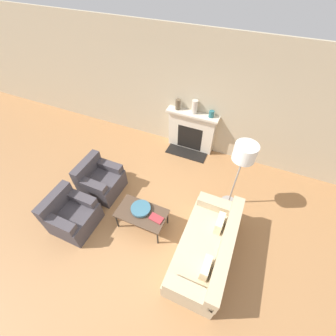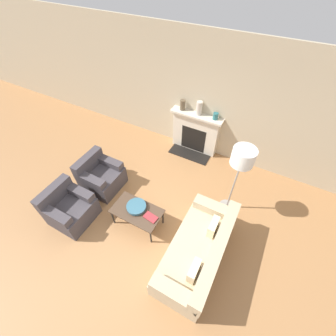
{
  "view_description": "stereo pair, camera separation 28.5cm",
  "coord_description": "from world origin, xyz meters",
  "px_view_note": "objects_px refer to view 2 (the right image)",
  "views": [
    {
      "loc": [
        1.08,
        -1.64,
        4.13
      ],
      "look_at": [
        -0.29,
        1.52,
        0.45
      ],
      "focal_mm": 24.0,
      "sensor_mm": 36.0,
      "label": 1
    },
    {
      "loc": [
        1.34,
        -1.51,
        4.13
      ],
      "look_at": [
        -0.29,
        1.52,
        0.45
      ],
      "focal_mm": 24.0,
      "sensor_mm": 36.0,
      "label": 2
    }
  ],
  "objects_px": {
    "armchair_near": "(69,208)",
    "mantel_vase_center_left": "(199,108)",
    "armchair_far": "(101,176)",
    "book": "(151,217)",
    "coffee_table": "(137,212)",
    "mantel_vase_left": "(183,105)",
    "bowl": "(136,207)",
    "fireplace": "(195,133)",
    "couch": "(199,252)",
    "floor_lamp": "(242,161)",
    "mantel_vase_center_right": "(215,116)"
  },
  "relations": [
    {
      "from": "coffee_table",
      "to": "book",
      "type": "xyz_separation_m",
      "value": [
        0.31,
        -0.0,
        0.05
      ]
    },
    {
      "from": "armchair_near",
      "to": "armchair_far",
      "type": "height_order",
      "value": "same"
    },
    {
      "from": "armchair_near",
      "to": "mantel_vase_center_left",
      "type": "bearing_deg",
      "value": -23.47
    },
    {
      "from": "armchair_far",
      "to": "floor_lamp",
      "type": "relative_size",
      "value": 0.48
    },
    {
      "from": "book",
      "to": "fireplace",
      "type": "bearing_deg",
      "value": 102.69
    },
    {
      "from": "couch",
      "to": "coffee_table",
      "type": "relative_size",
      "value": 1.93
    },
    {
      "from": "couch",
      "to": "mantel_vase_left",
      "type": "xyz_separation_m",
      "value": [
        -1.67,
        2.75,
        0.91
      ]
    },
    {
      "from": "mantel_vase_left",
      "to": "book",
      "type": "bearing_deg",
      "value": -76.31
    },
    {
      "from": "bowl",
      "to": "coffee_table",
      "type": "bearing_deg",
      "value": -53.54
    },
    {
      "from": "mantel_vase_left",
      "to": "armchair_near",
      "type": "bearing_deg",
      "value": -106.7
    },
    {
      "from": "mantel_vase_center_left",
      "to": "mantel_vase_center_right",
      "type": "distance_m",
      "value": 0.43
    },
    {
      "from": "armchair_far",
      "to": "book",
      "type": "height_order",
      "value": "armchair_far"
    },
    {
      "from": "couch",
      "to": "book",
      "type": "distance_m",
      "value": 1.05
    },
    {
      "from": "armchair_far",
      "to": "coffee_table",
      "type": "relative_size",
      "value": 0.83
    },
    {
      "from": "armchair_far",
      "to": "armchair_near",
      "type": "bearing_deg",
      "value": -180.0
    },
    {
      "from": "armchair_near",
      "to": "mantel_vase_left",
      "type": "relative_size",
      "value": 3.17
    },
    {
      "from": "couch",
      "to": "bowl",
      "type": "relative_size",
      "value": 4.89
    },
    {
      "from": "armchair_far",
      "to": "book",
      "type": "xyz_separation_m",
      "value": [
        1.59,
        -0.44,
        0.15
      ]
    },
    {
      "from": "bowl",
      "to": "book",
      "type": "xyz_separation_m",
      "value": [
        0.35,
        -0.05,
        -0.03
      ]
    },
    {
      "from": "mantel_vase_center_left",
      "to": "armchair_far",
      "type": "bearing_deg",
      "value": -121.94
    },
    {
      "from": "bowl",
      "to": "mantel_vase_left",
      "type": "distance_m",
      "value": 2.7
    },
    {
      "from": "book",
      "to": "armchair_near",
      "type": "bearing_deg",
      "value": -154.55
    },
    {
      "from": "coffee_table",
      "to": "bowl",
      "type": "xyz_separation_m",
      "value": [
        -0.04,
        0.05,
        0.08
      ]
    },
    {
      "from": "mantel_vase_center_left",
      "to": "couch",
      "type": "bearing_deg",
      "value": -65.53
    },
    {
      "from": "floor_lamp",
      "to": "mantel_vase_center_left",
      "type": "height_order",
      "value": "floor_lamp"
    },
    {
      "from": "armchair_far",
      "to": "book",
      "type": "relative_size",
      "value": 2.94
    },
    {
      "from": "mantel_vase_center_left",
      "to": "book",
      "type": "bearing_deg",
      "value": -85.25
    },
    {
      "from": "fireplace",
      "to": "mantel_vase_left",
      "type": "relative_size",
      "value": 5.19
    },
    {
      "from": "mantel_vase_left",
      "to": "mantel_vase_center_left",
      "type": "relative_size",
      "value": 0.76
    },
    {
      "from": "mantel_vase_left",
      "to": "mantel_vase_center_left",
      "type": "distance_m",
      "value": 0.42
    },
    {
      "from": "book",
      "to": "mantel_vase_center_left",
      "type": "distance_m",
      "value": 2.76
    },
    {
      "from": "fireplace",
      "to": "mantel_vase_left",
      "type": "distance_m",
      "value": 0.79
    },
    {
      "from": "coffee_table",
      "to": "bowl",
      "type": "distance_m",
      "value": 0.1
    },
    {
      "from": "armchair_far",
      "to": "mantel_vase_center_left",
      "type": "distance_m",
      "value": 2.76
    },
    {
      "from": "armchair_far",
      "to": "book",
      "type": "distance_m",
      "value": 1.65
    },
    {
      "from": "armchair_far",
      "to": "bowl",
      "type": "xyz_separation_m",
      "value": [
        1.24,
        -0.38,
        0.18
      ]
    },
    {
      "from": "coffee_table",
      "to": "mantel_vase_left",
      "type": "distance_m",
      "value": 2.77
    },
    {
      "from": "book",
      "to": "mantel_vase_left",
      "type": "height_order",
      "value": "mantel_vase_left"
    },
    {
      "from": "armchair_far",
      "to": "coffee_table",
      "type": "bearing_deg",
      "value": -108.81
    },
    {
      "from": "coffee_table",
      "to": "mantel_vase_left",
      "type": "relative_size",
      "value": 3.8
    },
    {
      "from": "armchair_near",
      "to": "fireplace",
      "type": "bearing_deg",
      "value": -23.13
    },
    {
      "from": "couch",
      "to": "armchair_near",
      "type": "distance_m",
      "value": 2.65
    },
    {
      "from": "fireplace",
      "to": "armchair_far",
      "type": "distance_m",
      "value": 2.57
    },
    {
      "from": "armchair_far",
      "to": "coffee_table",
      "type": "height_order",
      "value": "armchair_far"
    },
    {
      "from": "couch",
      "to": "mantel_vase_center_left",
      "type": "bearing_deg",
      "value": -155.53
    },
    {
      "from": "mantel_vase_center_right",
      "to": "fireplace",
      "type": "bearing_deg",
      "value": -178.11
    },
    {
      "from": "coffee_table",
      "to": "armchair_near",
      "type": "bearing_deg",
      "value": -157.7
    },
    {
      "from": "floor_lamp",
      "to": "mantel_vase_left",
      "type": "relative_size",
      "value": 6.6
    },
    {
      "from": "coffee_table",
      "to": "mantel_vase_center_left",
      "type": "bearing_deg",
      "value": 87.97
    },
    {
      "from": "book",
      "to": "mantel_vase_left",
      "type": "xyz_separation_m",
      "value": [
        -0.64,
        2.63,
        0.76
      ]
    }
  ]
}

